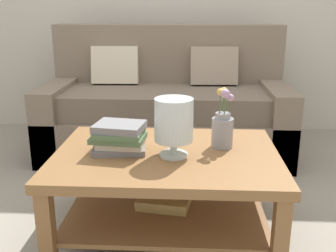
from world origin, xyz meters
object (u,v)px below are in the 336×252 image
Objects in this scene: couch at (166,110)px; glass_hurricane_vase at (174,122)px; coffee_table at (166,176)px; flower_pitcher at (223,128)px; book_stack_main at (120,137)px.

couch is 1.41m from glass_hurricane_vase.
coffee_table is 0.40m from flower_pitcher.
book_stack_main is 0.97× the size of glass_hurricane_vase.
book_stack_main is at bearing -169.19° from flower_pitcher.
flower_pitcher is (0.54, 0.10, 0.03)m from book_stack_main.
coffee_table is at bearing 130.31° from glass_hurricane_vase.
coffee_table is at bearing 0.74° from book_stack_main.
flower_pitcher is at bearing -72.77° from couch.
glass_hurricane_vase is (0.29, -0.05, 0.10)m from book_stack_main.
book_stack_main is 0.55m from flower_pitcher.
couch is 1.70× the size of coffee_table.
couch reaches higher than flower_pitcher.
coffee_table is 0.32m from glass_hurricane_vase.
glass_hurricane_vase is at bearing -49.69° from coffee_table.
glass_hurricane_vase is at bearing -149.93° from flower_pitcher.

